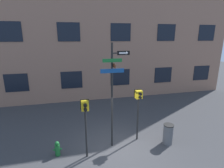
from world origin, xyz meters
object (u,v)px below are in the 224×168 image
(pedestrian_signal_left, at_px, (85,114))
(trash_bin, at_px, (168,134))
(pedestrian_signal_right, at_px, (138,101))
(fire_hydrant, at_px, (57,149))
(street_sign_pole, at_px, (113,89))

(pedestrian_signal_left, distance_m, trash_bin, 4.27)
(pedestrian_signal_right, bearing_deg, pedestrian_signal_left, -163.86)
(fire_hydrant, xyz_separation_m, trash_bin, (5.23, -0.33, 0.18))
(fire_hydrant, relative_size, trash_bin, 0.68)
(street_sign_pole, xyz_separation_m, fire_hydrant, (-2.57, -0.14, -2.56))
(pedestrian_signal_right, bearing_deg, trash_bin, -27.62)
(street_sign_pole, xyz_separation_m, trash_bin, (2.66, -0.46, -2.38))
(pedestrian_signal_left, height_order, fire_hydrant, pedestrian_signal_left)
(street_sign_pole, height_order, pedestrian_signal_left, street_sign_pole)
(street_sign_pole, bearing_deg, fire_hydrant, -176.99)
(street_sign_pole, distance_m, fire_hydrant, 3.63)
(street_sign_pole, bearing_deg, pedestrian_signal_right, 10.01)
(pedestrian_signal_left, bearing_deg, trash_bin, 1.00)
(pedestrian_signal_right, xyz_separation_m, fire_hydrant, (-3.90, -0.37, -1.74))
(trash_bin, bearing_deg, street_sign_pole, 170.15)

